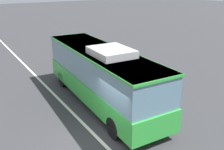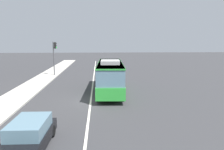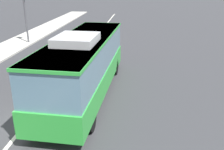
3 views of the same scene
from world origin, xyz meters
name	(u,v)px [view 1 (image 1 of 3)]	position (x,y,z in m)	size (l,w,h in m)	color
ground_plane	(102,143)	(0.00, 0.00, 0.00)	(160.00, 160.00, 0.00)	#333335
lane_centre_line	(102,142)	(0.00, 0.00, 0.01)	(76.00, 0.16, 0.01)	silver
transit_bus	(101,73)	(3.37, -1.93, 1.81)	(10.11, 3.00, 3.46)	green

